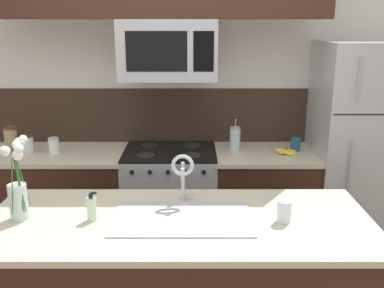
{
  "coord_description": "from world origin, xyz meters",
  "views": [
    {
      "loc": [
        0.18,
        -2.48,
        1.95
      ],
      "look_at": [
        0.18,
        0.27,
        1.16
      ],
      "focal_mm": 40.0,
      "sensor_mm": 36.0,
      "label": 1
    }
  ],
  "objects": [
    {
      "name": "rear_partition",
      "position": [
        0.3,
        1.28,
        1.3
      ],
      "size": [
        5.2,
        0.1,
        2.6
      ],
      "primitive_type": "cube",
      "color": "silver",
      "rests_on": "ground"
    },
    {
      "name": "splash_band",
      "position": [
        0.0,
        1.22,
        1.15
      ],
      "size": [
        3.61,
        0.01,
        0.48
      ],
      "primitive_type": "cube",
      "color": "#332319",
      "rests_on": "rear_partition"
    },
    {
      "name": "back_counter_left",
      "position": [
        -0.89,
        0.9,
        0.46
      ],
      "size": [
        1.05,
        0.65,
        0.91
      ],
      "color": "#381E14",
      "rests_on": "ground"
    },
    {
      "name": "back_counter_right",
      "position": [
        0.79,
        0.9,
        0.46
      ],
      "size": [
        0.85,
        0.65,
        0.91
      ],
      "color": "#381E14",
      "rests_on": "ground"
    },
    {
      "name": "stove_range",
      "position": [
        0.0,
        0.9,
        0.46
      ],
      "size": [
        0.76,
        0.64,
        0.93
      ],
      "color": "#A8AAAF",
      "rests_on": "ground"
    },
    {
      "name": "microwave",
      "position": [
        0.0,
        0.88,
        1.74
      ],
      "size": [
        0.74,
        0.4,
        0.45
      ],
      "color": "#A8AAAF"
    },
    {
      "name": "refrigerator",
      "position": [
        1.62,
        0.92,
        0.9
      ],
      "size": [
        0.85,
        0.74,
        1.81
      ],
      "color": "#A8AAAF",
      "rests_on": "ground"
    },
    {
      "name": "storage_jar_tall",
      "position": [
        -1.3,
        0.89,
        1.02
      ],
      "size": [
        0.1,
        0.1,
        0.22
      ],
      "color": "#997F5B",
      "rests_on": "back_counter_left"
    },
    {
      "name": "storage_jar_medium",
      "position": [
        -1.17,
        0.89,
        0.98
      ],
      "size": [
        0.1,
        0.1,
        0.15
      ],
      "color": "silver",
      "rests_on": "back_counter_left"
    },
    {
      "name": "storage_jar_short",
      "position": [
        -0.95,
        0.87,
        0.97
      ],
      "size": [
        0.09,
        0.09,
        0.13
      ],
      "color": "silver",
      "rests_on": "back_counter_left"
    },
    {
      "name": "banana_bunch",
      "position": [
        0.95,
        0.84,
        0.93
      ],
      "size": [
        0.19,
        0.15,
        0.08
      ],
      "color": "yellow",
      "rests_on": "back_counter_right"
    },
    {
      "name": "french_press",
      "position": [
        0.54,
        0.96,
        1.01
      ],
      "size": [
        0.09,
        0.09,
        0.27
      ],
      "color": "silver",
      "rests_on": "back_counter_right"
    },
    {
      "name": "coffee_tin",
      "position": [
        1.05,
        0.95,
        0.97
      ],
      "size": [
        0.08,
        0.08,
        0.11
      ],
      "primitive_type": "cylinder",
      "color": "#1E5184",
      "rests_on": "back_counter_right"
    },
    {
      "name": "kitchen_sink",
      "position": [
        0.13,
        -0.35,
        0.84
      ],
      "size": [
        0.76,
        0.44,
        0.16
      ],
      "color": "#ADAFB5",
      "rests_on": "island_counter"
    },
    {
      "name": "sink_faucet",
      "position": [
        0.13,
        -0.13,
        1.11
      ],
      "size": [
        0.14,
        0.14,
        0.31
      ],
      "color": "#B7BABF",
      "rests_on": "island_counter"
    },
    {
      "name": "dish_soap_bottle",
      "position": [
        -0.36,
        -0.36,
        0.98
      ],
      "size": [
        0.06,
        0.05,
        0.16
      ],
      "color": "beige",
      "rests_on": "island_counter"
    },
    {
      "name": "drinking_glass",
      "position": [
        0.68,
        -0.38,
        0.97
      ],
      "size": [
        0.08,
        0.08,
        0.12
      ],
      "color": "silver",
      "rests_on": "island_counter"
    },
    {
      "name": "flower_vase",
      "position": [
        -0.75,
        -0.35,
        1.08
      ],
      "size": [
        0.13,
        0.21,
        0.46
      ],
      "color": "silver",
      "rests_on": "island_counter"
    }
  ]
}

